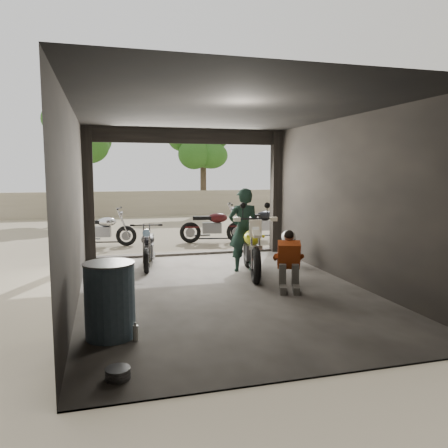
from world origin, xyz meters
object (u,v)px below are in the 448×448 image
main_bike (251,245)px  oil_drum (110,301)px  outside_bike_a (103,227)px  outside_bike_b (214,223)px  stool (289,247)px  sign_post (314,197)px  left_bike (148,245)px  helmet (289,237)px  mechanic (289,263)px  rider (244,230)px  outside_bike_c (262,221)px

main_bike → oil_drum: size_ratio=1.95×
outside_bike_a → outside_bike_b: bearing=-83.8°
stool → outside_bike_b: bearing=103.3°
main_bike → sign_post: size_ratio=0.85×
outside_bike_a → stool: 5.64m
left_bike → sign_post: bearing=12.0°
left_bike → helmet: left_bike is taller
mechanic → helmet: 2.09m
main_bike → sign_post: (2.19, 1.52, 0.88)m
rider → mechanic: rider is taller
outside_bike_a → oil_drum: outside_bike_a is taller
mechanic → sign_post: size_ratio=0.46×
oil_drum → sign_post: bearing=40.4°
helmet → sign_post: bearing=53.3°
outside_bike_b → outside_bike_c: size_ratio=0.99×
outside_bike_b → left_bike: bearing=152.9°
outside_bike_b → sign_post: size_ratio=0.78×
outside_bike_c → helmet: outside_bike_c is taller
stool → outside_bike_c: bearing=79.0°
outside_bike_c → rider: 4.49m
left_bike → outside_bike_c: size_ratio=0.86×
mechanic → stool: mechanic is taller
outside_bike_b → oil_drum: outside_bike_b is taller
stool → mechanic: bearing=-114.1°
stool → outside_bike_a: bearing=136.5°
outside_bike_a → mechanic: (3.23, -5.81, -0.03)m
outside_bike_b → main_bike: bearing=-172.8°
outside_bike_a → helmet: outside_bike_a is taller
mechanic → stool: 2.11m
main_bike → stool: main_bike is taller
mechanic → oil_drum: 3.46m
outside_bike_c → sign_post: (0.33, -2.88, 0.92)m
outside_bike_b → sign_post: bearing=-133.7°
main_bike → mechanic: size_ratio=1.84×
rider → left_bike: bearing=-21.0°
outside_bike_b → sign_post: sign_post is taller
mechanic → main_bike: bearing=120.5°
sign_post → helmet: bearing=-163.9°
left_bike → rider: size_ratio=0.85×
mechanic → helmet: (0.83, 1.91, 0.16)m
helmet → stool: bearing=31.9°
main_bike → outside_bike_a: bearing=136.1°
main_bike → left_bike: bearing=158.8°
rider → oil_drum: (-2.83, -3.15, -0.41)m
rider → stool: 1.27m
left_bike → helmet: (3.08, -0.75, 0.16)m
left_bike → sign_post: sign_post is taller
oil_drum → outside_bike_c: bearing=56.6°
rider → oil_drum: 4.25m
left_bike → outside_bike_b: bearing=61.5°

